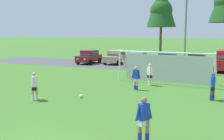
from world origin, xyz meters
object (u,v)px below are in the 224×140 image
at_px(player_midfield_center, 150,75).
at_px(street_lamp, 187,34).
at_px(player_winger_right, 34,86).
at_px(player_trailing_back, 136,78).
at_px(parked_car_slot_center_left, 137,59).
at_px(player_winger_left, 213,86).
at_px(parked_car_slot_left, 116,57).
at_px(parked_car_slot_far_left, 89,57).
at_px(parked_car_slot_center, 167,61).
at_px(soccer_goal, 166,67).
at_px(parked_car_slot_center_right, 197,61).
at_px(soccer_ball, 81,96).
at_px(player_defender_far, 144,119).

height_order(player_midfield_center, street_lamp, street_lamp).
bearing_deg(player_winger_right, street_lamp, 64.81).
xyz_separation_m(player_trailing_back, street_lamp, (2.06, 8.99, 3.01)).
xyz_separation_m(player_midfield_center, parked_car_slot_center_left, (-4.35, 10.25, 0.05)).
height_order(player_winger_left, parked_car_slot_left, parked_car_slot_left).
height_order(player_midfield_center, parked_car_slot_center_left, parked_car_slot_center_left).
distance_m(player_trailing_back, street_lamp, 9.71).
height_order(player_winger_right, parked_car_slot_center_left, parked_car_slot_center_left).
bearing_deg(player_trailing_back, parked_car_slot_left, 117.89).
relative_size(parked_car_slot_far_left, parked_car_slot_center, 1.01).
bearing_deg(soccer_goal, parked_car_slot_center_right, 82.44).
xyz_separation_m(soccer_ball, soccer_goal, (3.59, 7.02, 1.18)).
height_order(player_winger_right, street_lamp, street_lamp).
bearing_deg(parked_car_slot_center, player_trailing_back, -88.17).
distance_m(parked_car_slot_center_left, parked_car_slot_center, 3.56).
bearing_deg(street_lamp, soccer_ball, -109.19).
relative_size(parked_car_slot_far_left, parked_car_slot_center_left, 0.98).
distance_m(soccer_goal, parked_car_slot_center_left, 10.14).
bearing_deg(street_lamp, parked_car_slot_left, 151.99).
relative_size(player_defender_far, parked_car_slot_left, 0.39).
relative_size(player_midfield_center, parked_car_slot_left, 0.39).
bearing_deg(soccer_ball, soccer_goal, 62.90).
height_order(player_defender_far, parked_car_slot_center_left, parked_car_slot_center_left).
bearing_deg(parked_car_slot_center_left, parked_car_slot_center, -4.71).
distance_m(player_defender_far, player_winger_right, 8.23).
xyz_separation_m(player_winger_right, parked_car_slot_center_left, (0.62, 17.21, 0.05)).
bearing_deg(parked_car_slot_far_left, player_trailing_back, -50.32).
xyz_separation_m(player_defender_far, player_winger_left, (1.93, 7.31, 0.00)).
xyz_separation_m(soccer_ball, parked_car_slot_center_left, (-1.62, 15.70, 0.77)).
relative_size(parked_car_slot_far_left, street_lamp, 0.57).
distance_m(player_winger_left, player_trailing_back, 5.06).
xyz_separation_m(player_midfield_center, player_trailing_back, (-0.43, -1.92, 0.00)).
bearing_deg(soccer_ball, parked_car_slot_left, 106.27).
height_order(soccer_goal, parked_car_slot_left, soccer_goal).
relative_size(player_winger_left, parked_car_slot_center_left, 0.38).
distance_m(player_winger_left, parked_car_slot_left, 19.42).
xyz_separation_m(player_midfield_center, parked_car_slot_left, (-7.86, 12.12, 0.05)).
xyz_separation_m(parked_car_slot_center_left, parked_car_slot_center_right, (6.52, 1.12, 0.00)).
bearing_deg(soccer_goal, parked_car_slot_center_left, 120.99).
height_order(player_defender_far, parked_car_slot_center_right, parked_car_slot_center_right).
xyz_separation_m(parked_car_slot_center_left, parked_car_slot_center, (3.54, -0.29, 0.00)).
bearing_deg(parked_car_slot_left, player_trailing_back, -62.11).
distance_m(soccer_ball, player_defender_far, 7.15).
relative_size(player_midfield_center, player_winger_right, 1.00).
bearing_deg(soccer_ball, street_lamp, 70.81).
height_order(player_winger_right, parked_car_slot_far_left, parked_car_slot_far_left).
bearing_deg(player_trailing_back, player_defender_far, -69.64).
relative_size(parked_car_slot_center_left, street_lamp, 0.58).
relative_size(player_midfield_center, street_lamp, 0.22).
relative_size(soccer_goal, player_winger_right, 4.57).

